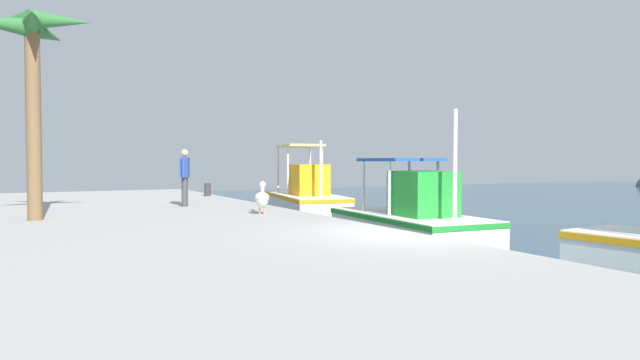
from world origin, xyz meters
The scene contains 7 objects.
quay_pier centered at (0.00, -5.00, 0.40)m, with size 36.00×10.00×0.80m, color #9E9E99.
fishing_boat_nearest centered at (-9.45, 2.24, 0.71)m, with size 5.83×2.77×2.80m.
fishing_boat_second centered at (-2.82, 2.02, 0.64)m, with size 5.08×2.38×3.30m.
pelican centered at (-4.66, -1.25, 1.20)m, with size 0.95×0.60×0.82m.
fisherman_standing centered at (-7.95, -2.39, 1.73)m, with size 0.58×0.37×1.69m.
mooring_bollard_nearest centered at (-12.33, -0.45, 1.05)m, with size 0.25×0.25×0.49m, color #333338.
palm_tree centered at (-5.76, -6.44, 4.68)m, with size 2.82×2.82×4.74m.
Camera 1 is at (8.54, -6.44, 2.16)m, focal length 31.44 mm.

